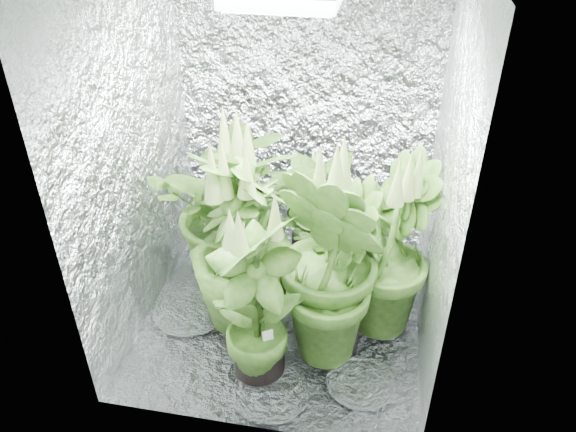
# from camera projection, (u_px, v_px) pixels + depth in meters

# --- Properties ---
(ground) EXTENTS (1.60, 1.60, 0.00)m
(ground) POSITION_uv_depth(u_px,v_px,m) (283.00, 314.00, 3.38)
(ground) COLOR silver
(ground) RESTS_ON ground
(walls) EXTENTS (1.62, 1.62, 2.00)m
(walls) POSITION_uv_depth(u_px,v_px,m) (282.00, 168.00, 2.83)
(walls) COLOR silver
(walls) RESTS_ON ground
(plant_a) EXTENTS (1.08, 1.08, 1.15)m
(plant_a) POSITION_uv_depth(u_px,v_px,m) (236.00, 205.00, 3.39)
(plant_a) COLOR black
(plant_a) RESTS_ON ground
(plant_b) EXTENTS (0.54, 0.54, 0.85)m
(plant_b) POSITION_uv_depth(u_px,v_px,m) (311.00, 215.00, 3.60)
(plant_b) COLOR black
(plant_b) RESTS_ON ground
(plant_c) EXTENTS (0.57, 0.57, 1.13)m
(plant_c) POSITION_uv_depth(u_px,v_px,m) (389.00, 249.00, 3.06)
(plant_c) COLOR black
(plant_c) RESTS_ON ground
(plant_d) EXTENTS (0.84, 0.84, 1.19)m
(plant_d) POSITION_uv_depth(u_px,v_px,m) (243.00, 244.00, 3.05)
(plant_d) COLOR black
(plant_d) RESTS_ON ground
(plant_e) EXTENTS (0.82, 0.82, 0.90)m
(plant_e) POSITION_uv_depth(u_px,v_px,m) (339.00, 240.00, 3.29)
(plant_e) COLOR black
(plant_e) RESTS_ON ground
(plant_f) EXTENTS (0.72, 0.72, 1.11)m
(plant_f) POSITION_uv_depth(u_px,v_px,m) (257.00, 301.00, 2.72)
(plant_f) COLOR black
(plant_f) RESTS_ON ground
(plant_g) EXTENTS (0.89, 0.89, 1.29)m
(plant_g) POSITION_uv_depth(u_px,v_px,m) (334.00, 263.00, 2.83)
(plant_g) COLOR black
(plant_g) RESTS_ON ground
(circulation_fan) EXTENTS (0.20, 0.32, 0.38)m
(circulation_fan) POSITION_uv_depth(u_px,v_px,m) (387.00, 261.00, 3.56)
(circulation_fan) COLOR black
(circulation_fan) RESTS_ON ground
(plant_label) EXTENTS (0.06, 0.05, 0.09)m
(plant_label) POSITION_uv_depth(u_px,v_px,m) (268.00, 338.00, 2.81)
(plant_label) COLOR white
(plant_label) RESTS_ON plant_f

